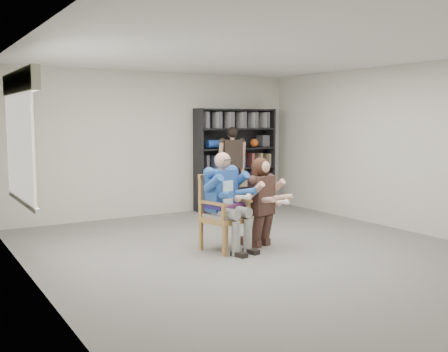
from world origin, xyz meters
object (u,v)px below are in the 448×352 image
seated_man (225,201)px  kneeling_woman (263,203)px  bookshelf (235,159)px  armchair (225,213)px  standing_man (232,170)px

seated_man → kneeling_woman: seated_man is taller
seated_man → bookshelf: size_ratio=0.68×
armchair → bookshelf: bearing=41.8°
seated_man → standing_man: standing_man is taller
armchair → kneeling_woman: bearing=-25.2°
seated_man → bookshelf: 3.57m
kneeling_woman → standing_man: standing_man is taller
seated_man → standing_man: size_ratio=0.83×
seated_man → bookshelf: bearing=41.8°
seated_man → kneeling_woman: (0.58, -0.12, -0.06)m
seated_man → bookshelf: bookshelf is taller
bookshelf → seated_man: bearing=-124.7°
armchair → seated_man: bearing=76.5°
bookshelf → kneeling_woman: bearing=-115.4°
seated_man → standing_man: bearing=42.6°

